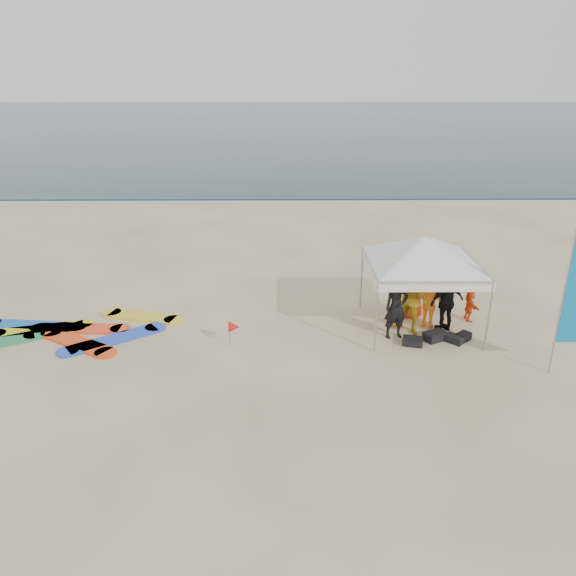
% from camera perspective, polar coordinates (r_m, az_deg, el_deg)
% --- Properties ---
extents(ground, '(120.00, 120.00, 0.00)m').
position_cam_1_polar(ground, '(12.71, -4.15, -9.41)').
color(ground, beige).
rests_on(ground, ground).
extents(ocean, '(160.00, 84.00, 0.08)m').
position_cam_1_polar(ocean, '(71.17, -1.24, 16.41)').
color(ocean, '#0C2633').
rests_on(ocean, ground).
extents(shoreline_foam, '(160.00, 1.20, 0.01)m').
position_cam_1_polar(shoreline_foam, '(29.80, -2.10, 8.96)').
color(shoreline_foam, silver).
rests_on(shoreline_foam, ground).
extents(person_black_a, '(0.69, 0.54, 1.68)m').
position_cam_1_polar(person_black_a, '(14.52, 10.92, -1.91)').
color(person_black_a, black).
rests_on(person_black_a, ground).
extents(person_yellow, '(1.15, 1.11, 1.87)m').
position_cam_1_polar(person_yellow, '(14.79, 12.34, -1.18)').
color(person_yellow, gold).
rests_on(person_yellow, ground).
extents(person_orange_a, '(1.18, 1.03, 1.59)m').
position_cam_1_polar(person_orange_a, '(15.32, 14.24, -1.10)').
color(person_orange_a, orange).
rests_on(person_orange_a, ground).
extents(person_black_b, '(1.03, 0.68, 1.63)m').
position_cam_1_polar(person_black_b, '(15.20, 15.83, -1.36)').
color(person_black_b, black).
rests_on(person_black_b, ground).
extents(person_orange_b, '(0.82, 0.55, 1.64)m').
position_cam_1_polar(person_orange_b, '(15.83, 12.59, -0.11)').
color(person_orange_b, '#FF4816').
rests_on(person_orange_b, ground).
extents(person_seated, '(0.30, 0.84, 0.89)m').
position_cam_1_polar(person_seated, '(16.15, 17.97, -1.66)').
color(person_seated, '#EB4E14').
rests_on(person_seated, ground).
extents(canopy_tent, '(3.84, 3.84, 2.90)m').
position_cam_1_polar(canopy_tent, '(14.64, 13.78, 5.07)').
color(canopy_tent, '#A5A5A8').
rests_on(canopy_tent, ground).
extents(feather_flag, '(0.57, 0.04, 3.40)m').
position_cam_1_polar(feather_flag, '(13.64, 27.21, -0.31)').
color(feather_flag, '#A5A5A8').
rests_on(feather_flag, ground).
extents(marker_pennant, '(0.28, 0.28, 0.64)m').
position_cam_1_polar(marker_pennant, '(14.05, -5.49, -3.96)').
color(marker_pennant, '#A5A5A8').
rests_on(marker_pennant, ground).
extents(gear_pile, '(1.87, 0.78, 0.22)m').
position_cam_1_polar(gear_pile, '(14.82, 14.95, -4.94)').
color(gear_pile, black).
rests_on(gear_pile, ground).
extents(surfboard_spread, '(5.05, 2.87, 0.07)m').
position_cam_1_polar(surfboard_spread, '(15.87, -21.17, -4.15)').
color(surfboard_spread, yellow).
rests_on(surfboard_spread, ground).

